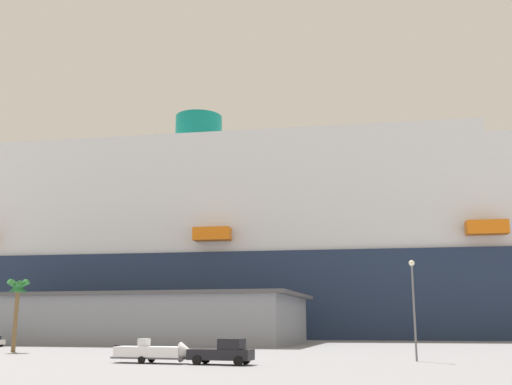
% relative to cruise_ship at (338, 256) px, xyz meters
% --- Properties ---
extents(ground_plane, '(600.00, 600.00, 0.00)m').
position_rel_cruise_ship_xyz_m(ground_plane, '(-17.40, -45.68, -18.69)').
color(ground_plane, gray).
extents(cruise_ship, '(285.39, 39.32, 63.04)m').
position_rel_cruise_ship_xyz_m(cruise_ship, '(0.00, 0.00, 0.00)').
color(cruise_ship, '#1E2D4C').
rests_on(cruise_ship, ground_plane).
extents(terminal_building, '(69.00, 31.83, 8.27)m').
position_rel_cruise_ship_xyz_m(terminal_building, '(-37.90, -41.16, -14.54)').
color(terminal_building, gray).
rests_on(terminal_building, ground_plane).
extents(pickup_truck, '(5.80, 2.81, 2.20)m').
position_rel_cruise_ship_xyz_m(pickup_truck, '(-5.76, -90.54, -17.65)').
color(pickup_truck, black).
rests_on(pickup_truck, ground_plane).
extents(small_boat_on_trailer, '(8.86, 2.72, 2.15)m').
position_rel_cruise_ship_xyz_m(small_boat_on_trailer, '(-12.04, -89.78, -17.74)').
color(small_boat_on_trailer, '#595960').
rests_on(small_boat_on_trailer, ground_plane).
extents(palm_tree, '(3.02, 2.95, 8.93)m').
position_rel_cruise_ship_xyz_m(palm_tree, '(-36.38, -73.20, -11.43)').
color(palm_tree, brown).
rests_on(palm_tree, ground_plane).
extents(street_lamp, '(0.56, 0.56, 9.48)m').
position_rel_cruise_ship_xyz_m(street_lamp, '(11.01, -82.67, -12.67)').
color(street_lamp, slate).
rests_on(street_lamp, ground_plane).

